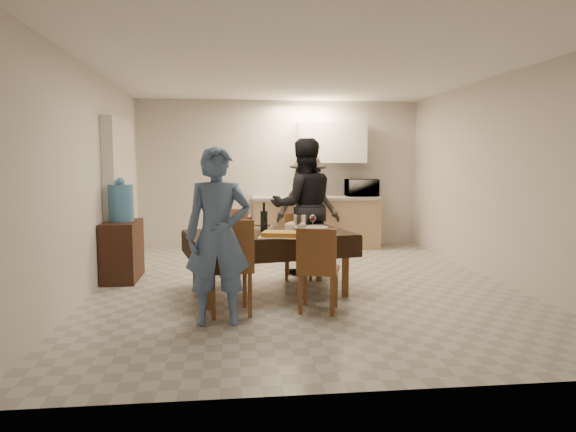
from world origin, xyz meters
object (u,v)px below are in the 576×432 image
Objects in this scene: microwave at (362,188)px; person_far at (303,206)px; savoury_tart at (281,234)px; wine_bottle at (264,217)px; water_jug at (121,203)px; water_pitcher at (300,223)px; person_kitchen at (308,204)px; console at (123,251)px; dining_table at (269,235)px; person_near at (218,236)px.

microwave is 0.30× the size of person_far.
person_far reaches higher than savoury_tart.
wine_bottle is 3.57m from microwave.
water_jug reaches higher than microwave.
person_kitchen is (0.50, 2.65, 0.00)m from water_pitcher.
water_jug reaches higher than water_pitcher.
microwave is (3.70, 2.14, 0.68)m from console.
wine_bottle is 0.42m from water_pitcher.
person_kitchen reaches higher than console.
water_jug is 0.86× the size of microwave.
dining_table is 1.19m from person_near.
water_jug is at bearing -147.71° from person_kitchen.
microwave is 0.33× the size of person_kitchen.
microwave is at bearing 62.58° from savoury_tart.
person_far is (2.37, 0.14, -0.08)m from water_jug.
dining_table is at bearing -26.67° from console.
console is 0.45× the size of person_far.
water_pitcher is (0.40, -0.10, -0.07)m from wine_bottle.
water_pitcher reaches higher than console.
console is 2.42× the size of wine_bottle.
person_far is 1.58m from person_kitchen.
water_jug is 2.38m from water_pitcher.
dining_table is at bearing -26.67° from water_jug.
water_pitcher is at bearing -20.16° from dining_table.
person_kitchen is at bearing 32.29° from water_jug.
person_kitchen is (-1.03, -0.45, -0.24)m from microwave.
wine_bottle is 0.77× the size of savoury_tart.
water_pitcher is at bearing 52.85° from savoury_tart.
water_jug is at bearing 0.00° from console.
savoury_tart is 1.51m from person_far.
person_far is (0.20, 1.10, 0.10)m from water_pitcher.
savoury_tart is at bearing -127.15° from water_pitcher.
person_kitchen reaches higher than water_jug.
microwave is at bearing 30.01° from water_jug.
water_pitcher reaches higher than savoury_tart.
water_jug is at bearing -2.11° from person_far.
water_jug reaches higher than console.
water_jug is at bearing 156.04° from water_pitcher.
dining_table is 4.54× the size of savoury_tart.
person_near is 1.01× the size of person_kitchen.
person_near reaches higher than wine_bottle.
water_jug is 0.26× the size of person_far.
savoury_tart is 0.94m from person_near.
person_near is (-0.50, -1.10, -0.05)m from wine_bottle.
dining_table is 9.67× the size of water_pitcher.
water_pitcher is at bearing -23.96° from console.
person_near reaches higher than microwave.
water_jug is 2.38m from person_far.
water_jug is 1.06× the size of savoury_tart.
wine_bottle is at bearing 65.94° from person_near.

